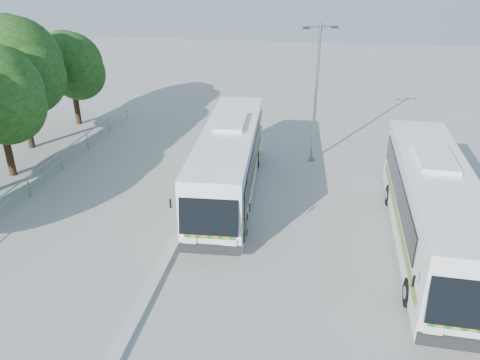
% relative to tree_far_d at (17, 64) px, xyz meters
% --- Properties ---
extents(ground, '(100.00, 100.00, 0.00)m').
position_rel_tree_far_d_xyz_m(ground, '(13.31, -8.80, -4.82)').
color(ground, '#979792').
rests_on(ground, ground).
extents(kerb_divider, '(0.40, 16.00, 0.15)m').
position_rel_tree_far_d_xyz_m(kerb_divider, '(11.01, -6.80, -4.74)').
color(kerb_divider, '#B2B2AD').
rests_on(kerb_divider, ground).
extents(railing, '(0.06, 22.00, 1.00)m').
position_rel_tree_far_d_xyz_m(railing, '(3.31, -4.80, -4.08)').
color(railing, gray).
rests_on(railing, ground).
extents(tree_far_d, '(5.62, 5.30, 7.33)m').
position_rel_tree_far_d_xyz_m(tree_far_d, '(0.00, 0.00, 0.00)').
color(tree_far_d, '#382314').
rests_on(tree_far_d, ground).
extents(tree_far_e, '(4.54, 4.28, 5.92)m').
position_rel_tree_far_d_xyz_m(tree_far_e, '(0.68, 4.50, -0.93)').
color(tree_far_e, '#382314').
rests_on(tree_far_e, ground).
extents(coach_main, '(2.86, 11.27, 3.10)m').
position_rel_tree_far_d_xyz_m(coach_main, '(12.31, -3.98, -3.12)').
color(coach_main, white).
rests_on(coach_main, ground).
extents(coach_adjacent, '(2.78, 11.52, 3.18)m').
position_rel_tree_far_d_xyz_m(coach_adjacent, '(20.48, -7.24, -3.07)').
color(coach_adjacent, white).
rests_on(coach_adjacent, ground).
extents(lamppost, '(1.70, 0.72, 7.16)m').
position_rel_tree_far_d_xyz_m(lamppost, '(16.03, 0.60, -0.86)').
color(lamppost, gray).
rests_on(lamppost, ground).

